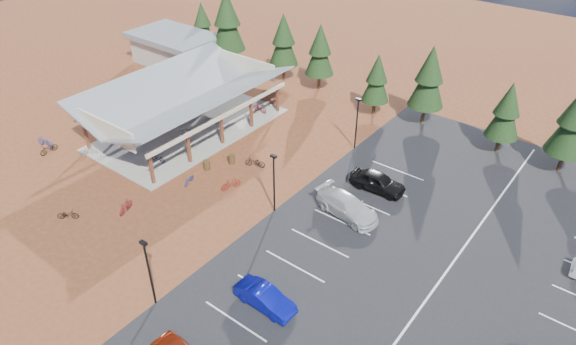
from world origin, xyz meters
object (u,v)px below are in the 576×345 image
at_px(bike_4, 157,157).
at_px(bike_6, 218,122).
at_px(bike_2, 170,115).
at_px(bike_9, 89,151).
at_px(lamp_post_2, 357,120).
at_px(trash_bin_0, 207,165).
at_px(car_4, 378,182).
at_px(bike_0, 128,131).
at_px(bike_10, 45,142).
at_px(bike_3, 211,98).
at_px(bike_5, 186,132).
at_px(bike_7, 260,108).
at_px(bike_15, 231,183).
at_px(bike_14, 189,180).
at_px(bike_pavilion, 185,94).
at_px(bike_1, 169,124).
at_px(outbuilding, 175,48).
at_px(lamp_post_1, 274,179).
at_px(lamp_post_0, 149,269).
at_px(bike_16, 255,162).
at_px(trash_bin_1, 232,159).
at_px(car_3, 347,206).
at_px(bike_8, 49,149).
at_px(car_1, 265,298).
at_px(bike_12, 68,214).

xyz_separation_m(bike_4, bike_6, (-0.33, 8.15, 0.07)).
height_order(bike_2, bike_9, bike_9).
xyz_separation_m(lamp_post_2, trash_bin_0, (-8.42, -11.05, -2.53)).
bearing_deg(car_4, bike_0, 103.24).
relative_size(trash_bin_0, bike_10, 0.48).
relative_size(bike_3, bike_5, 1.03).
height_order(bike_7, bike_9, bike_7).
bearing_deg(bike_15, bike_4, 26.45).
height_order(lamp_post_2, bike_14, lamp_post_2).
bearing_deg(bike_4, car_4, -74.24).
distance_m(bike_pavilion, bike_14, 10.18).
relative_size(bike_1, bike_7, 0.98).
relative_size(bike_1, bike_15, 0.95).
height_order(outbuilding, lamp_post_1, lamp_post_1).
bearing_deg(lamp_post_2, bike_6, -159.91).
relative_size(bike_1, bike_6, 0.96).
relative_size(lamp_post_0, bike_16, 2.81).
distance_m(trash_bin_1, bike_16, 2.21).
height_order(bike_2, bike_3, bike_3).
distance_m(lamp_post_1, bike_2, 19.07).
bearing_deg(bike_2, bike_7, -30.15).
height_order(lamp_post_2, bike_15, lamp_post_2).
height_order(car_3, car_4, car_4).
bearing_deg(bike_8, trash_bin_1, 26.92).
bearing_deg(lamp_post_2, trash_bin_1, -129.46).
bearing_deg(bike_14, bike_2, 127.64).
xyz_separation_m(bike_pavilion, lamp_post_1, (15.00, -5.00, -0.85)).
bearing_deg(lamp_post_0, bike_6, 124.28).
height_order(bike_0, bike_14, bike_0).
bearing_deg(bike_15, bike_6, -21.12).
bearing_deg(bike_7, outbuilding, 75.22).
xyz_separation_m(bike_pavilion, bike_15, (10.29, -4.93, -3.28)).
xyz_separation_m(bike_pavilion, car_4, (19.99, 2.39, -2.99)).
xyz_separation_m(trash_bin_1, bike_10, (-15.92, -8.60, 0.05)).
bearing_deg(bike_14, bike_1, 129.74).
relative_size(lamp_post_0, bike_15, 2.83).
height_order(bike_9, bike_16, bike_9).
distance_m(lamp_post_0, car_1, 7.33).
relative_size(bike_pavilion, outbuilding, 1.76).
height_order(lamp_post_2, bike_0, lamp_post_2).
bearing_deg(bike_4, bike_3, 13.28).
relative_size(bike_3, bike_4, 0.99).
bearing_deg(bike_8, lamp_post_1, 10.40).
bearing_deg(bike_8, lamp_post_2, 34.43).
distance_m(bike_pavilion, lamp_post_0, 22.69).
bearing_deg(bike_7, trash_bin_0, -165.21).
xyz_separation_m(bike_12, car_1, (17.58, 2.59, 0.30)).
relative_size(trash_bin_0, bike_8, 0.50).
distance_m(lamp_post_0, bike_8, 22.88).
xyz_separation_m(trash_bin_0, car_3, (13.21, 2.08, 0.38)).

